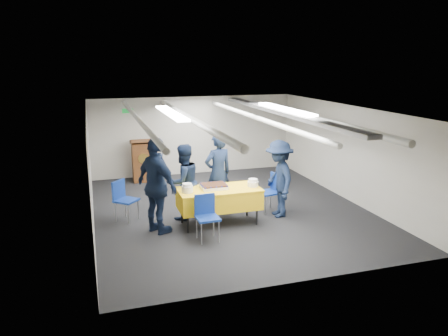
{
  "coord_description": "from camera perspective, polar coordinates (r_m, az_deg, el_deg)",
  "views": [
    {
      "loc": [
        -2.93,
        -9.03,
        3.37
      ],
      "look_at": [
        -0.2,
        -0.2,
        1.05
      ],
      "focal_mm": 35.0,
      "sensor_mm": 36.0,
      "label": 1
    }
  ],
  "objects": [
    {
      "name": "serving_table",
      "position": [
        9.05,
        -0.65,
        -3.99
      ],
      "size": [
        1.7,
        0.83,
        0.77
      ],
      "color": "black",
      "rests_on": "ground"
    },
    {
      "name": "podium",
      "position": [
        12.45,
        -10.61,
        1.06
      ],
      "size": [
        0.62,
        0.53,
        1.25
      ],
      "color": "brown",
      "rests_on": "ground"
    },
    {
      "name": "room_shell",
      "position": [
        10.03,
        0.6,
        5.16
      ],
      "size": [
        6.0,
        7.0,
        2.3
      ],
      "color": "beige",
      "rests_on": "ground"
    },
    {
      "name": "chair_right",
      "position": [
        9.89,
        6.23,
        -2.67
      ],
      "size": [
        0.48,
        0.48,
        0.87
      ],
      "color": "gray",
      "rests_on": "ground"
    },
    {
      "name": "plate_stack_right",
      "position": [
        9.15,
        3.8,
        -1.96
      ],
      "size": [
        0.23,
        0.23,
        0.16
      ],
      "color": "white",
      "rests_on": "serving_table"
    },
    {
      "name": "sailor_b",
      "position": [
        9.35,
        -5.33,
        -1.82
      ],
      "size": [
        0.97,
        0.88,
        1.63
      ],
      "primitive_type": "imported",
      "rotation": [
        0.0,
        0.0,
        3.55
      ],
      "color": "black",
      "rests_on": "ground"
    },
    {
      "name": "ground",
      "position": [
        10.07,
        0.77,
        -5.46
      ],
      "size": [
        7.0,
        7.0,
        0.0
      ],
      "primitive_type": "plane",
      "color": "black",
      "rests_on": "ground"
    },
    {
      "name": "plate_stack_left",
      "position": [
        8.76,
        -4.82,
        -2.65
      ],
      "size": [
        0.23,
        0.23,
        0.18
      ],
      "color": "white",
      "rests_on": "serving_table"
    },
    {
      "name": "sailor_d",
      "position": [
        9.52,
        7.18,
        -1.4
      ],
      "size": [
        0.72,
        1.14,
        1.69
      ],
      "primitive_type": "imported",
      "rotation": [
        0.0,
        0.0,
        -1.66
      ],
      "color": "black",
      "rests_on": "ground"
    },
    {
      "name": "sailor_a",
      "position": [
        9.62,
        -0.78,
        -0.71
      ],
      "size": [
        0.75,
        0.59,
        1.82
      ],
      "primitive_type": "imported",
      "rotation": [
        0.0,
        0.0,
        3.4
      ],
      "color": "black",
      "rests_on": "ground"
    },
    {
      "name": "sheet_cake",
      "position": [
        9.0,
        -1.34,
        -2.39
      ],
      "size": [
        0.53,
        0.42,
        0.09
      ],
      "color": "white",
      "rests_on": "serving_table"
    },
    {
      "name": "sailor_c",
      "position": [
        8.6,
        -8.73,
        -2.32
      ],
      "size": [
        0.95,
        1.22,
        1.93
      ],
      "primitive_type": "imported",
      "rotation": [
        0.0,
        0.0,
        2.07
      ],
      "color": "black",
      "rests_on": "ground"
    },
    {
      "name": "chair_left",
      "position": [
        9.53,
        -13.07,
        -3.61
      ],
      "size": [
        0.59,
        0.59,
        0.87
      ],
      "color": "gray",
      "rests_on": "ground"
    },
    {
      "name": "chair_near",
      "position": [
        8.33,
        -2.34,
        -5.83
      ],
      "size": [
        0.43,
        0.43,
        0.87
      ],
      "color": "gray",
      "rests_on": "ground"
    }
  ]
}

